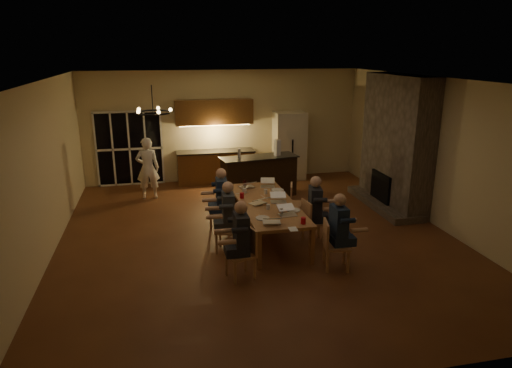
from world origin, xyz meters
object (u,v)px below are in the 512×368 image
Objects in this scene: chair_left_far at (221,211)px; mug_back at (244,191)px; mug_mid at (266,192)px; can_right at (281,195)px; plate_left at (263,218)px; person_right_near at (338,231)px; can_silver at (281,211)px; chair_left_mid at (227,229)px; chair_right_mid at (315,221)px; chair_left_near at (240,254)px; redcup_near at (303,221)px; bar_bottle at (239,154)px; laptop_b at (288,210)px; bar_island at (259,177)px; chair_right_near at (337,245)px; chair_right_far at (300,204)px; dining_table at (267,220)px; can_cola at (245,182)px; laptop_e at (246,182)px; plate_near at (293,210)px; refrigerator at (289,146)px; laptop_a at (272,217)px; bar_blender at (277,148)px; person_right_mid at (315,210)px; redcup_mid at (242,195)px; person_left_mid at (228,216)px; chandelier at (153,113)px; standing_person at (148,168)px; mug_front at (268,207)px; person_left_far at (222,200)px; laptop_c at (258,198)px; plate_far at (277,190)px; laptop_f at (268,182)px.

mug_back is (0.55, 0.21, 0.36)m from chair_left_far.
mug_mid is 0.40m from can_right.
plate_left is at bearing -120.41° from can_right.
person_right_near reaches higher than can_silver.
chair_left_mid and chair_right_mid have the same top height.
chair_left_near is 1.32m from redcup_near.
plate_left is at bearing -88.96° from mug_back.
can_silver is (0.97, -1.25, 0.37)m from chair_left_far.
redcup_near is at bearing -83.47° from bar_bottle.
bar_island is at bearing 82.00° from laptop_b.
chair_right_far is (0.06, 2.29, 0.00)m from chair_right_near.
chair_right_mid is at bearing -27.92° from dining_table.
laptop_e is at bearing -87.10° from can_cola.
chair_left_mid is 3.34× the size of plate_near.
dining_table is (-1.70, -4.20, -0.62)m from refrigerator.
can_cola is 2.19m from plate_left.
laptop_a is 1.00× the size of laptop_b.
bar_blender reaches higher than person_right_near.
mug_back is 0.42× the size of bar_bottle.
dining_table is 1.03m from person_right_mid.
chair_right_far is (1.82, 1.14, 0.00)m from chair_left_mid.
can_silver is (0.54, -1.12, 0.00)m from redcup_mid.
bar_blender is at bearing 16.84° from chair_right_far.
person_left_mid reaches higher than can_silver.
bar_island is at bearing 7.16° from person_right_near.
standing_person is at bearing 93.55° from chandelier.
mug_front is 0.83× the size of redcup_mid.
person_left_far is (-1.73, 1.01, 0.00)m from person_right_mid.
bar_island is 6.31× the size of laptop_c.
laptop_a is at bearing 11.44° from chair_left_far.
chair_right_near is 3.19m from can_cola.
plate_far is (0.33, 1.49, -0.05)m from can_silver.
plate_near is 3.40m from bar_blender.
plate_far is at bearing 12.38° from person_right_near.
bar_island is 20.20× the size of mug_back.
chair_right_far is 2.03m from redcup_near.
plate_near is 1.11× the size of bar_bottle.
person_left_far is at bearing 123.91° from laptop_b.
refrigerator is at bearing -6.86° from person_right_near.
person_right_near reaches higher than laptop_c.
chair_left_near is at bearing -122.57° from mug_front.
mug_back is 0.36× the size of plate_far.
person_right_mid is 4.31× the size of laptop_f.
laptop_b is (1.08, -0.35, 0.17)m from person_left_mid.
person_left_mid is 1.43m from mug_mid.
laptop_b is at bearing -70.93° from mug_back.
bar_island reaches higher than laptop_e.
person_left_mid is (-0.88, -0.45, 0.31)m from dining_table.
laptop_c is at bearing 143.13° from chair_left_near.
person_left_mid is 4.96× the size of plate_far.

